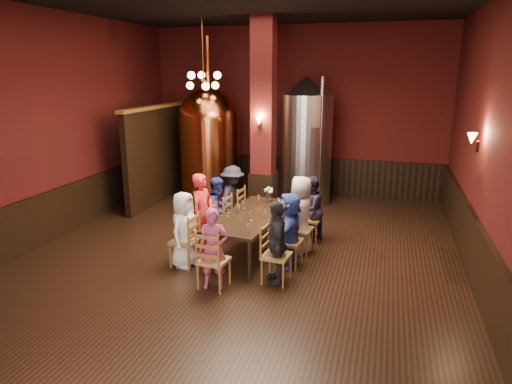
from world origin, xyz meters
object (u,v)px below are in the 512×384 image
(dining_table, at_px, (252,218))
(person_1, at_px, (202,214))
(steel_vessel, at_px, (306,141))
(copper_kettle, at_px, (210,142))
(rose_vase, at_px, (269,192))
(person_2, at_px, (219,209))
(person_0, at_px, (184,230))

(dining_table, distance_m, person_1, 0.91)
(person_1, height_order, steel_vessel, steel_vessel)
(person_1, distance_m, steel_vessel, 4.16)
(dining_table, bearing_deg, steel_vessel, 90.62)
(copper_kettle, height_order, rose_vase, copper_kettle)
(person_2, relative_size, steel_vessel, 0.41)
(person_0, xyz_separation_m, rose_vase, (1.04, 1.80, 0.28))
(person_0, relative_size, person_1, 0.88)
(dining_table, distance_m, person_0, 1.31)
(person_1, bearing_deg, dining_table, -61.75)
(dining_table, relative_size, person_2, 1.90)
(person_1, xyz_separation_m, copper_kettle, (-1.26, 3.58, 0.75))
(person_1, relative_size, person_2, 1.16)
(dining_table, xyz_separation_m, person_0, (-0.95, -0.91, -0.02))
(person_2, bearing_deg, steel_vessel, -1.00)
(person_2, bearing_deg, person_1, -167.35)
(person_2, bearing_deg, copper_kettle, 42.92)
(dining_table, bearing_deg, copper_kettle, 128.51)
(dining_table, relative_size, rose_vase, 7.93)
(person_1, bearing_deg, rose_vase, -27.76)
(dining_table, xyz_separation_m, copper_kettle, (-2.14, 3.33, 0.83))
(dining_table, xyz_separation_m, steel_vessel, (0.34, 3.65, 0.91))
(person_0, bearing_deg, steel_vessel, -7.98)
(person_2, height_order, copper_kettle, copper_kettle)
(person_0, xyz_separation_m, person_1, (0.07, 0.67, 0.09))
(person_0, distance_m, steel_vessel, 4.83)
(person_1, height_order, copper_kettle, copper_kettle)
(dining_table, bearing_deg, rose_vase, 89.93)
(copper_kettle, height_order, steel_vessel, copper_kettle)
(copper_kettle, xyz_separation_m, steel_vessel, (2.47, 0.32, 0.09))
(dining_table, height_order, person_1, person_1)
(steel_vessel, xyz_separation_m, rose_vase, (-0.24, -2.76, -0.64))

